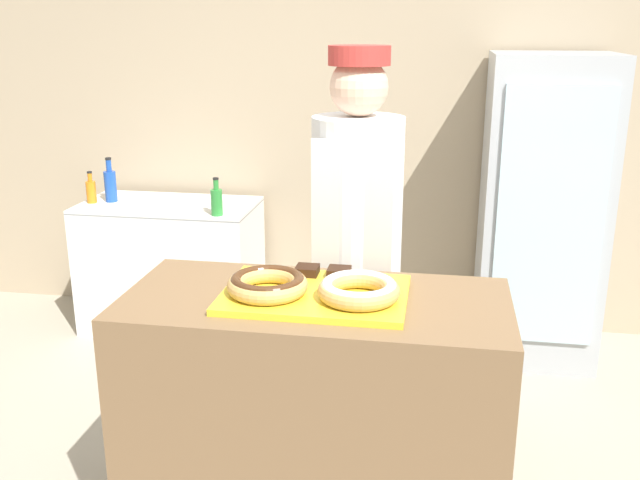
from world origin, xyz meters
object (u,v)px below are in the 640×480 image
at_px(serving_tray, 315,295).
at_px(bottle_orange, 91,191).
at_px(baker_person, 356,251).
at_px(brownie_back_right, 339,272).
at_px(beverage_fridge, 542,211).
at_px(donut_chocolate_glaze, 267,283).
at_px(bottle_blue, 110,185).
at_px(bottle_green, 217,201).
at_px(chest_freezer, 172,265).
at_px(brownie_back_left, 307,270).
at_px(donut_light_glaze, 359,289).

height_order(serving_tray, bottle_orange, bottle_orange).
bearing_deg(baker_person, brownie_back_right, -92.16).
xyz_separation_m(brownie_back_right, beverage_fridge, (0.92, 1.58, -0.13)).
height_order(donut_chocolate_glaze, bottle_blue, bottle_blue).
xyz_separation_m(brownie_back_right, bottle_green, (-0.91, 1.37, -0.10)).
bearing_deg(chest_freezer, bottle_green, -29.48).
xyz_separation_m(bottle_blue, bottle_orange, (-0.10, -0.05, -0.03)).
bearing_deg(bottle_orange, bottle_blue, 25.80).
height_order(serving_tray, beverage_fridge, beverage_fridge).
relative_size(donut_chocolate_glaze, brownie_back_left, 3.37).
distance_m(serving_tray, bottle_green, 1.76).
bearing_deg(bottle_orange, donut_light_glaze, -43.18).
distance_m(baker_person, bottle_orange, 2.11).
relative_size(chest_freezer, bottle_blue, 3.90).
xyz_separation_m(donut_chocolate_glaze, brownie_back_right, (0.22, 0.21, -0.02)).
bearing_deg(bottle_blue, bottle_green, -15.49).
xyz_separation_m(serving_tray, bottle_green, (-0.85, 1.54, -0.07)).
xyz_separation_m(chest_freezer, bottle_blue, (-0.36, -0.01, 0.51)).
bearing_deg(beverage_fridge, brownie_back_right, -120.11).
height_order(donut_chocolate_glaze, donut_light_glaze, same).
relative_size(donut_chocolate_glaze, beverage_fridge, 0.16).
relative_size(brownie_back_right, bottle_orange, 0.42).
distance_m(donut_chocolate_glaze, bottle_blue, 2.30).
xyz_separation_m(brownie_back_right, baker_person, (0.02, 0.40, -0.04)).
bearing_deg(bottle_orange, baker_person, -32.48).
bearing_deg(donut_chocolate_glaze, chest_freezer, 120.84).
height_order(serving_tray, bottle_green, bottle_green).
xyz_separation_m(serving_tray, chest_freezer, (-1.24, 1.76, -0.56)).
xyz_separation_m(donut_chocolate_glaze, chest_freezer, (-1.08, 1.81, -0.61)).
relative_size(brownie_back_left, brownie_back_right, 1.00).
bearing_deg(donut_light_glaze, bottle_blue, 134.34).
distance_m(donut_chocolate_glaze, brownie_back_left, 0.24).
height_order(brownie_back_right, bottle_blue, bottle_blue).
relative_size(donut_light_glaze, brownie_back_left, 3.37).
bearing_deg(serving_tray, donut_light_glaze, -16.75).
distance_m(serving_tray, donut_light_glaze, 0.17).
distance_m(serving_tray, chest_freezer, 2.22).
xyz_separation_m(bottle_green, bottle_orange, (-0.85, 0.16, -0.01)).
distance_m(baker_person, chest_freezer, 1.85).
distance_m(donut_light_glaze, brownie_back_left, 0.31).
xyz_separation_m(brownie_back_right, bottle_blue, (-1.66, 1.58, -0.08)).
relative_size(brownie_back_left, bottle_green, 0.37).
relative_size(serving_tray, bottle_blue, 2.32).
relative_size(baker_person, chest_freezer, 1.67).
bearing_deg(donut_chocolate_glaze, serving_tray, 16.75).
bearing_deg(donut_light_glaze, baker_person, 97.68).
bearing_deg(donut_chocolate_glaze, beverage_fridge, 57.73).
relative_size(serving_tray, bottle_orange, 3.25).
height_order(beverage_fridge, bottle_orange, beverage_fridge).
distance_m(baker_person, beverage_fridge, 1.49).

